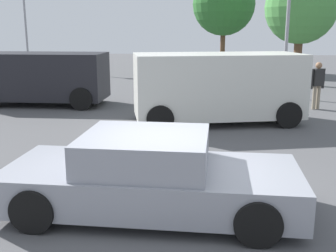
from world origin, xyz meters
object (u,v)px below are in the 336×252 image
object	(u,v)px
suv_dark	(43,77)
pedestrian	(318,81)
van_white	(217,86)
sedan_foreground	(150,176)

from	to	relation	value
suv_dark	pedestrian	distance (m)	9.89
van_white	suv_dark	distance (m)	6.80
sedan_foreground	van_white	distance (m)	6.50
van_white	suv_dark	world-z (taller)	van_white
suv_dark	pedestrian	size ratio (longest dim) A/B	2.82
pedestrian	van_white	bearing A→B (deg)	-80.85
sedan_foreground	suv_dark	bearing A→B (deg)	122.23
sedan_foreground	pedestrian	xyz separation A→B (m)	(4.43, 8.97, 0.41)
sedan_foreground	suv_dark	world-z (taller)	suv_dark
sedan_foreground	van_white	size ratio (longest dim) A/B	0.85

